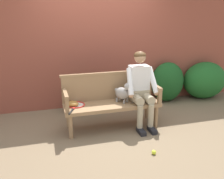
{
  "coord_description": "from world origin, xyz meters",
  "views": [
    {
      "loc": [
        -1.09,
        -3.87,
        2.0
      ],
      "look_at": [
        0.0,
        0.0,
        0.71
      ],
      "focal_mm": 39.85,
      "sensor_mm": 36.0,
      "label": 1
    }
  ],
  "objects_px": {
    "tennis_racket": "(76,105)",
    "baseball_glove": "(72,104)",
    "tennis_ball": "(154,152)",
    "person_seated": "(140,86)",
    "dog_on_bench": "(124,92)",
    "garden_bench": "(112,106)"
  },
  "relations": [
    {
      "from": "dog_on_bench",
      "to": "tennis_racket",
      "type": "xyz_separation_m",
      "value": [
        -0.83,
        0.04,
        -0.17
      ]
    },
    {
      "from": "person_seated",
      "to": "tennis_ball",
      "type": "distance_m",
      "value": 1.22
    },
    {
      "from": "baseball_glove",
      "to": "tennis_ball",
      "type": "xyz_separation_m",
      "value": [
        1.03,
        -1.06,
        -0.47
      ]
    },
    {
      "from": "person_seated",
      "to": "baseball_glove",
      "type": "distance_m",
      "value": 1.21
    },
    {
      "from": "tennis_ball",
      "to": "person_seated",
      "type": "bearing_deg",
      "value": 80.54
    },
    {
      "from": "baseball_glove",
      "to": "tennis_ball",
      "type": "bearing_deg",
      "value": -11.07
    },
    {
      "from": "person_seated",
      "to": "tennis_racket",
      "type": "bearing_deg",
      "value": 176.91
    },
    {
      "from": "garden_bench",
      "to": "baseball_glove",
      "type": "distance_m",
      "value": 0.69
    },
    {
      "from": "baseball_glove",
      "to": "tennis_ball",
      "type": "relative_size",
      "value": 3.33
    },
    {
      "from": "person_seated",
      "to": "tennis_ball",
      "type": "bearing_deg",
      "value": -99.46
    },
    {
      "from": "baseball_glove",
      "to": "garden_bench",
      "type": "bearing_deg",
      "value": 30.86
    },
    {
      "from": "baseball_glove",
      "to": "tennis_racket",
      "type": "bearing_deg",
      "value": 32.7
    },
    {
      "from": "person_seated",
      "to": "dog_on_bench",
      "type": "height_order",
      "value": "person_seated"
    },
    {
      "from": "dog_on_bench",
      "to": "baseball_glove",
      "type": "relative_size",
      "value": 1.66
    },
    {
      "from": "garden_bench",
      "to": "person_seated",
      "type": "distance_m",
      "value": 0.61
    },
    {
      "from": "dog_on_bench",
      "to": "baseball_glove",
      "type": "bearing_deg",
      "value": 177.07
    },
    {
      "from": "tennis_racket",
      "to": "baseball_glove",
      "type": "bearing_deg",
      "value": 177.93
    },
    {
      "from": "person_seated",
      "to": "garden_bench",
      "type": "bearing_deg",
      "value": 178.12
    },
    {
      "from": "dog_on_bench",
      "to": "tennis_racket",
      "type": "height_order",
      "value": "dog_on_bench"
    },
    {
      "from": "tennis_racket",
      "to": "baseball_glove",
      "type": "distance_m",
      "value": 0.07
    },
    {
      "from": "garden_bench",
      "to": "dog_on_bench",
      "type": "bearing_deg",
      "value": 0.27
    },
    {
      "from": "person_seated",
      "to": "baseball_glove",
      "type": "height_order",
      "value": "person_seated"
    }
  ]
}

